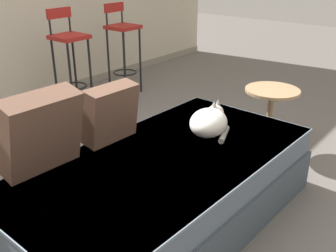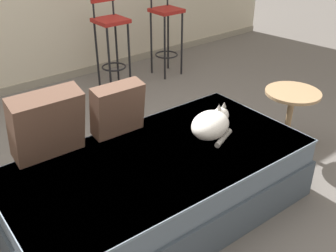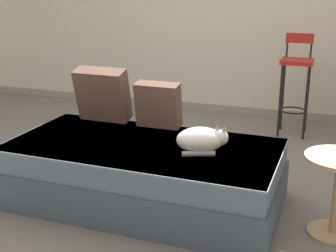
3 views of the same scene
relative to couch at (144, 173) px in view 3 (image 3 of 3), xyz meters
The scene contains 8 objects.
ground_plane 0.46m from the couch, 90.00° to the left, with size 16.00×16.00×0.00m, color #66605B.
wall_back_panel 2.86m from the couch, 90.00° to the left, with size 8.00×0.10×2.60m, color beige.
wall_baseboard_trim 2.60m from the couch, 90.00° to the left, with size 8.00×0.02×0.09m, color gray.
couch is the anchor object (origin of this frame).
throw_pillow_corner 0.81m from the couch, 141.46° to the left, with size 0.43×0.26×0.45m.
throw_pillow_middle 0.58m from the couch, 95.36° to the left, with size 0.36×0.19×0.37m.
cat 0.53m from the couch, ahead, with size 0.39×0.34×0.20m.
bar_stool_near_window 2.22m from the couch, 66.03° to the left, with size 0.32×0.32×1.05m.
Camera 3 is at (1.20, -3.32, 1.58)m, focal length 50.00 mm.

